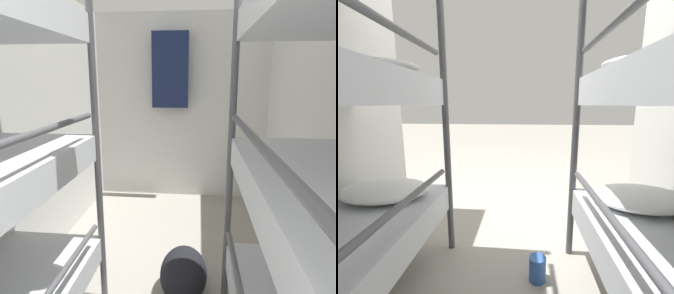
% 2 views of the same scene
% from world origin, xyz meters
% --- Properties ---
extents(ground_plane, '(20.00, 20.00, 0.00)m').
position_xyz_m(ground_plane, '(0.00, 0.00, 0.00)').
color(ground_plane, gray).
extents(tin_can, '(0.10, 0.10, 0.15)m').
position_xyz_m(tin_can, '(-0.19, 0.85, 0.08)').
color(tin_can, '#2D569E').
rests_on(tin_can, ground_plane).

